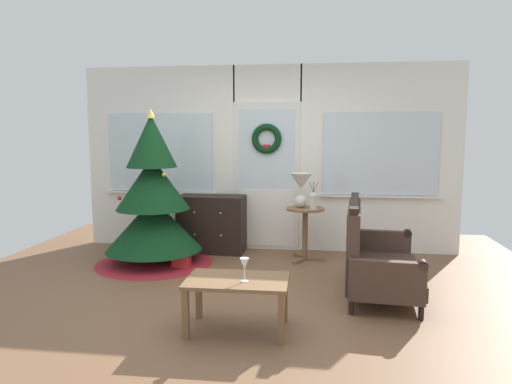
{
  "coord_description": "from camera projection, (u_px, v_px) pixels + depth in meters",
  "views": [
    {
      "loc": [
        0.72,
        -4.38,
        1.63
      ],
      "look_at": [
        0.05,
        0.55,
        1.0
      ],
      "focal_mm": 32.8,
      "sensor_mm": 36.0,
      "label": 1
    }
  ],
  "objects": [
    {
      "name": "coffee_table",
      "position": [
        237.0,
        287.0,
        3.85
      ],
      "size": [
        0.85,
        0.53,
        0.44
      ],
      "color": "brown",
      "rests_on": "ground"
    },
    {
      "name": "settee_sofa",
      "position": [
        373.0,
        257.0,
        4.76
      ],
      "size": [
        0.82,
        1.45,
        0.96
      ],
      "color": "black",
      "rests_on": "ground"
    },
    {
      "name": "side_table",
      "position": [
        305.0,
        223.0,
        5.97
      ],
      "size": [
        0.5,
        0.48,
        0.68
      ],
      "color": "brown",
      "rests_on": "ground"
    },
    {
      "name": "flower_vase",
      "position": [
        313.0,
        200.0,
        5.85
      ],
      "size": [
        0.11,
        0.1,
        0.35
      ],
      "color": "beige",
      "rests_on": "side_table"
    },
    {
      "name": "dresser_cabinet",
      "position": [
        212.0,
        224.0,
        6.42
      ],
      "size": [
        0.91,
        0.46,
        0.78
      ],
      "color": "black",
      "rests_on": "ground"
    },
    {
      "name": "christmas_tree",
      "position": [
        153.0,
        206.0,
        5.8
      ],
      "size": [
        1.46,
        1.46,
        1.93
      ],
      "color": "#4C331E",
      "rests_on": "ground"
    },
    {
      "name": "gift_box",
      "position": [
        181.0,
        261.0,
        5.63
      ],
      "size": [
        0.2,
        0.18,
        0.2
      ],
      "primitive_type": "cube",
      "color": "red",
      "rests_on": "ground"
    },
    {
      "name": "table_lamp",
      "position": [
        301.0,
        185.0,
        5.95
      ],
      "size": [
        0.28,
        0.28,
        0.44
      ],
      "color": "silver",
      "rests_on": "side_table"
    },
    {
      "name": "back_wall_with_door",
      "position": [
        267.0,
        158.0,
        6.49
      ],
      "size": [
        5.2,
        0.19,
        2.55
      ],
      "color": "white",
      "rests_on": "ground"
    },
    {
      "name": "wine_glass",
      "position": [
        244.0,
        265.0,
        3.76
      ],
      "size": [
        0.08,
        0.08,
        0.2
      ],
      "color": "silver",
      "rests_on": "coffee_table"
    },
    {
      "name": "ground_plane",
      "position": [
        244.0,
        299.0,
        4.61
      ],
      "size": [
        6.76,
        6.76,
        0.0
      ],
      "primitive_type": "plane",
      "color": "brown"
    }
  ]
}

